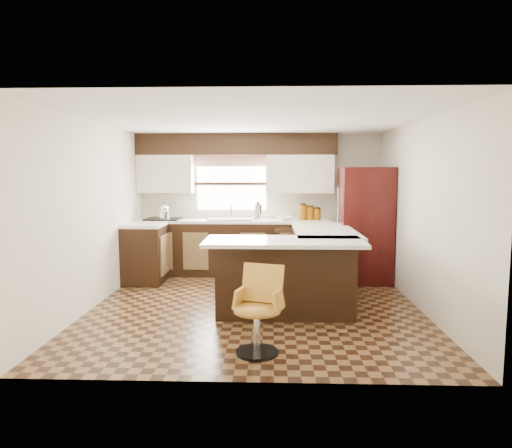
{
  "coord_description": "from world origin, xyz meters",
  "views": [
    {
      "loc": [
        0.21,
        -5.82,
        1.73
      ],
      "look_at": [
        -0.01,
        0.45,
        1.03
      ],
      "focal_mm": 32.0,
      "sensor_mm": 36.0,
      "label": 1
    }
  ],
  "objects_px": {
    "peninsula_long": "(320,263)",
    "peninsula_return": "(285,279)",
    "refrigerator": "(365,225)",
    "bar_chair": "(257,311)"
  },
  "relations": [
    {
      "from": "refrigerator",
      "to": "bar_chair",
      "type": "distance_m",
      "value": 3.47
    },
    {
      "from": "refrigerator",
      "to": "bar_chair",
      "type": "bearing_deg",
      "value": -118.05
    },
    {
      "from": "peninsula_long",
      "to": "peninsula_return",
      "type": "distance_m",
      "value": 1.11
    },
    {
      "from": "peninsula_return",
      "to": "refrigerator",
      "type": "distance_m",
      "value": 2.27
    },
    {
      "from": "peninsula_return",
      "to": "bar_chair",
      "type": "relative_size",
      "value": 1.95
    },
    {
      "from": "refrigerator",
      "to": "peninsula_return",
      "type": "bearing_deg",
      "value": -126.18
    },
    {
      "from": "peninsula_return",
      "to": "refrigerator",
      "type": "height_order",
      "value": "refrigerator"
    },
    {
      "from": "peninsula_long",
      "to": "refrigerator",
      "type": "bearing_deg",
      "value": 46.16
    },
    {
      "from": "refrigerator",
      "to": "bar_chair",
      "type": "xyz_separation_m",
      "value": [
        -1.62,
        -3.03,
        -0.49
      ]
    },
    {
      "from": "peninsula_long",
      "to": "peninsula_return",
      "type": "xyz_separation_m",
      "value": [
        -0.53,
        -0.97,
        0.0
      ]
    }
  ]
}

